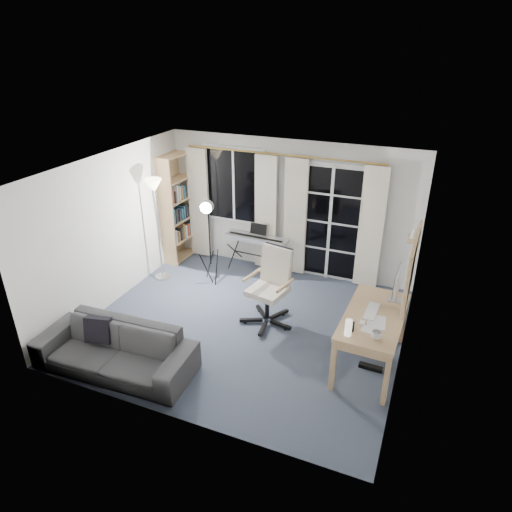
{
  "coord_description": "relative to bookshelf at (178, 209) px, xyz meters",
  "views": [
    {
      "loc": [
        2.34,
        -5.23,
        3.96
      ],
      "look_at": [
        0.04,
        0.35,
        1.01
      ],
      "focal_mm": 32.0,
      "sensor_mm": 36.0,
      "label": 1
    }
  ],
  "objects": [
    {
      "name": "wall_mirror",
      "position": [
        4.35,
        -2.09,
        0.58
      ],
      "size": [
        0.04,
        0.94,
        0.74
      ],
      "color": "tan",
      "rests_on": "floor"
    },
    {
      "name": "wall_shelf",
      "position": [
        4.29,
        -0.69,
        0.44
      ],
      "size": [
        0.16,
        0.3,
        0.18
      ],
      "color": "tan",
      "rests_on": "floor"
    },
    {
      "name": "mug",
      "position": [
        4.11,
        -2.43,
        -0.14
      ],
      "size": [
        0.13,
        0.1,
        0.13
      ],
      "primitive_type": "imported",
      "rotation": [
        0.0,
        0.0,
        -0.04
      ],
      "color": "silver",
      "rests_on": "desk"
    },
    {
      "name": "desk",
      "position": [
        4.01,
        -1.93,
        -0.3
      ],
      "size": [
        0.77,
        1.45,
        0.77
      ],
      "rotation": [
        0.0,
        0.0,
        -0.04
      ],
      "color": "tan",
      "rests_on": "floor"
    },
    {
      "name": "monitor",
      "position": [
        4.2,
        -1.48,
        0.09
      ],
      "size": [
        0.19,
        0.55,
        0.48
      ],
      "rotation": [
        0.0,
        0.0,
        -0.04
      ],
      "color": "silver",
      "rests_on": "desk"
    },
    {
      "name": "keyboard_piano",
      "position": [
        1.62,
        -0.04,
        -0.33
      ],
      "size": [
        1.17,
        0.6,
        0.84
      ],
      "rotation": [
        0.0,
        0.0,
        -0.05
      ],
      "color": "black",
      "rests_on": "floor"
    },
    {
      "name": "sofa",
      "position": [
        0.98,
        -3.29,
        -0.56
      ],
      "size": [
        2.09,
        0.7,
        0.81
      ],
      "rotation": [
        0.0,
        0.0,
        0.05
      ],
      "color": "#333336",
      "rests_on": "floor"
    },
    {
      "name": "torchiere_lamp",
      "position": [
        0.16,
        -0.93,
        0.5
      ],
      "size": [
        0.31,
        0.31,
        1.83
      ],
      "rotation": [
        0.0,
        0.0,
        0.07
      ],
      "color": "#B2B2B7",
      "rests_on": "floor"
    },
    {
      "name": "bookshelf",
      "position": [
        0.0,
        0.0,
        0.0
      ],
      "size": [
        0.37,
        0.96,
        2.04
      ],
      "rotation": [
        0.0,
        0.0,
        -0.05
      ],
      "color": "tan",
      "rests_on": "floor"
    },
    {
      "name": "window",
      "position": [
        1.08,
        0.23,
        0.53
      ],
      "size": [
        1.2,
        0.08,
        1.4
      ],
      "color": "white",
      "rests_on": "floor"
    },
    {
      "name": "curtains",
      "position": [
        1.99,
        0.14,
        0.13
      ],
      "size": [
        3.6,
        0.07,
        2.13
      ],
      "color": "gold",
      "rests_on": "floor"
    },
    {
      "name": "floor",
      "position": [
        2.13,
        -1.74,
        -0.98
      ],
      "size": [
        4.5,
        4.0,
        0.02
      ],
      "primitive_type": "cube",
      "color": "#3C4558",
      "rests_on": "ground"
    },
    {
      "name": "desk_clutter",
      "position": [
        3.94,
        -2.16,
        -0.37
      ],
      "size": [
        0.47,
        0.87,
        0.97
      ],
      "rotation": [
        0.0,
        0.0,
        -0.04
      ],
      "color": "white",
      "rests_on": "desk"
    },
    {
      "name": "french_door",
      "position": [
        2.88,
        0.23,
        0.06
      ],
      "size": [
        1.32,
        0.09,
        2.11
      ],
      "color": "white",
      "rests_on": "floor"
    },
    {
      "name": "studio_light",
      "position": [
        1.05,
        -0.77,
        0.28
      ],
      "size": [
        0.31,
        0.31,
        1.55
      ],
      "rotation": [
        0.0,
        0.0,
        0.16
      ],
      "color": "black",
      "rests_on": "floor"
    },
    {
      "name": "framed_print",
      "position": [
        4.36,
        -1.19,
        0.63
      ],
      "size": [
        0.03,
        0.42,
        0.32
      ],
      "color": "tan",
      "rests_on": "floor"
    },
    {
      "name": "office_chair",
      "position": [
        2.44,
        -1.42,
        -0.28
      ],
      "size": [
        0.81,
        0.8,
        1.17
      ],
      "rotation": [
        0.0,
        0.0,
        -0.2
      ],
      "color": "black",
      "rests_on": "floor"
    }
  ]
}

